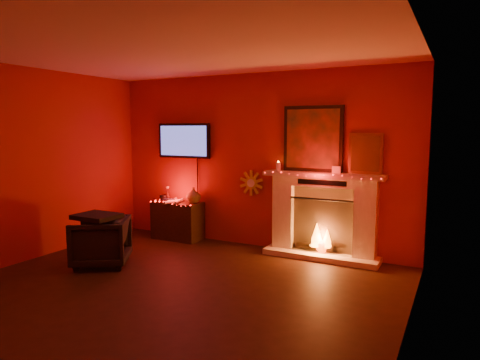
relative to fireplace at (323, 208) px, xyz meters
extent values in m
plane|color=black|center=(-1.14, -2.39, -0.72)|extent=(5.00, 5.00, 0.00)
plane|color=beige|center=(-1.14, -2.39, 1.98)|extent=(5.00, 5.00, 0.00)
plane|color=#A62E1A|center=(-1.14, 0.11, 0.63)|extent=(5.00, 0.00, 5.00)
plane|color=#A62E1A|center=(-3.64, -2.39, 0.63)|extent=(0.00, 5.00, 5.00)
plane|color=#A62E1A|center=(1.36, -2.39, 0.63)|extent=(0.00, 5.00, 5.00)
cube|color=silver|center=(0.01, -0.09, -0.68)|extent=(1.65, 0.40, 0.08)
cube|color=silver|center=(-0.59, 0.00, -0.17)|extent=(0.30, 0.22, 0.95)
cube|color=silver|center=(0.61, 0.00, -0.17)|extent=(0.30, 0.22, 0.95)
cube|color=silver|center=(0.01, 0.00, 0.38)|extent=(1.50, 0.22, 0.14)
cube|color=silver|center=(0.01, -0.06, 0.48)|extent=(1.72, 0.34, 0.06)
cube|color=#997559|center=(0.01, 0.06, -0.17)|extent=(0.90, 0.10, 0.95)
cube|color=black|center=(0.01, -0.12, -0.25)|extent=(0.90, 0.02, 0.78)
cylinder|color=black|center=(-0.09, -0.03, -0.58)|extent=(0.55, 0.09, 0.09)
cylinder|color=black|center=(0.09, -0.01, -0.52)|extent=(0.51, 0.18, 0.08)
cone|color=orange|center=(-0.07, -0.03, -0.39)|extent=(0.20, 0.20, 0.34)
cone|color=orange|center=(0.08, -0.02, -0.43)|extent=(0.16, 0.16, 0.26)
sphere|color=#FF3F07|center=(0.01, -0.03, -0.56)|extent=(0.18, 0.18, 0.18)
cube|color=black|center=(-0.19, 0.08, 0.98)|extent=(0.88, 0.05, 0.95)
cube|color=#C5451A|center=(-0.19, 0.05, 0.98)|extent=(0.78, 0.01, 0.85)
cube|color=#B97E36|center=(0.56, 0.08, 0.79)|extent=(0.46, 0.04, 0.56)
cube|color=olive|center=(0.56, 0.06, 0.79)|extent=(0.38, 0.01, 0.48)
cylinder|color=#F1ECC8|center=(-0.69, -0.01, 0.57)|extent=(0.07, 0.07, 0.12)
cube|color=silver|center=(0.19, -0.03, 0.56)|extent=(0.12, 0.01, 0.10)
cube|color=black|center=(-2.44, 0.07, 0.93)|extent=(1.00, 0.06, 0.58)
cube|color=#444EB0|center=(-2.44, 0.03, 0.93)|extent=(0.92, 0.01, 0.50)
cylinder|color=black|center=(-2.19, 0.08, 0.31)|extent=(0.02, 0.02, 0.66)
cylinder|color=gold|center=(-1.19, 0.09, 0.28)|extent=(0.20, 0.03, 0.20)
cylinder|color=silver|center=(-1.19, 0.08, 0.28)|extent=(0.13, 0.01, 0.13)
cube|color=black|center=(-2.46, -0.13, -0.41)|extent=(0.83, 0.42, 0.63)
imported|color=brown|center=(-2.18, -0.07, 0.04)|extent=(0.24, 0.24, 0.26)
imported|color=black|center=(-2.72, -0.17, -0.04)|extent=(0.13, 0.13, 0.10)
cylinder|color=silver|center=(-2.54, -0.18, -0.07)|extent=(0.13, 0.38, 0.05)
cylinder|color=silver|center=(-2.46, -0.24, -0.07)|extent=(0.13, 0.38, 0.05)
cylinder|color=silver|center=(-2.39, -0.17, -0.07)|extent=(0.16, 0.38, 0.05)
cube|color=#501B16|center=(-2.59, -0.22, -0.08)|extent=(0.20, 0.14, 0.03)
cube|color=#1C2C42|center=(-2.58, -0.21, -0.05)|extent=(0.17, 0.12, 0.02)
imported|color=black|center=(-2.55, -1.77, -0.40)|extent=(0.99, 0.98, 0.66)
camera|label=1|loc=(1.74, -5.91, 1.12)|focal=32.00mm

